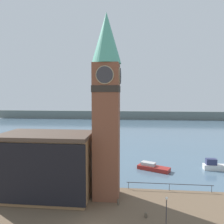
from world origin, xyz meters
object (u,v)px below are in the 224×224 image
object	(u,v)px
pier_building	(47,165)
mooring_bollard_near	(118,202)
lamp_post	(166,206)
boat_near	(153,167)
boat_far	(214,166)
mooring_bollard_far	(146,215)
clock_tower	(107,101)

from	to	relation	value
pier_building	mooring_bollard_near	world-z (taller)	pier_building
pier_building	lamp_post	world-z (taller)	pier_building
pier_building	lamp_post	size ratio (longest dim) A/B	3.63
boat_near	lamp_post	distance (m)	19.05
pier_building	boat_far	distance (m)	31.89
mooring_bollard_far	lamp_post	world-z (taller)	lamp_post
lamp_post	boat_near	bearing A→B (deg)	89.70
mooring_bollard_near	mooring_bollard_far	size ratio (longest dim) A/B	1.31
clock_tower	mooring_bollard_near	distance (m)	13.70
pier_building	mooring_bollard_near	size ratio (longest dim) A/B	16.02
boat_near	mooring_bollard_far	size ratio (longest dim) A/B	10.48
mooring_bollard_far	lamp_post	bearing A→B (deg)	-43.04
boat_far	clock_tower	bearing A→B (deg)	-143.38
pier_building	lamp_post	distance (m)	17.30
boat_near	mooring_bollard_near	size ratio (longest dim) A/B	8.02
clock_tower	pier_building	bearing A→B (deg)	-174.72
mooring_bollard_near	pier_building	bearing A→B (deg)	171.81
mooring_bollard_far	mooring_bollard_near	bearing A→B (deg)	143.24
pier_building	mooring_bollard_far	bearing A→B (deg)	-16.53
lamp_post	pier_building	bearing A→B (deg)	159.18
mooring_bollard_near	lamp_post	xyz separation A→B (m)	(5.64, -4.60, 2.09)
boat_near	lamp_post	bearing A→B (deg)	-65.06
boat_near	boat_far	size ratio (longest dim) A/B	1.44
clock_tower	boat_near	xyz separation A→B (m)	(7.55, 12.05, -13.29)
clock_tower	mooring_bollard_near	world-z (taller)	clock_tower
boat_near	boat_far	world-z (taller)	boat_far
boat_far	mooring_bollard_near	distance (m)	23.82
lamp_post	mooring_bollard_near	bearing A→B (deg)	140.76
boat_near	mooring_bollard_far	bearing A→B (deg)	-72.15
clock_tower	boat_near	size ratio (longest dim) A/B	4.00
boat_near	mooring_bollard_near	world-z (taller)	boat_near
boat_near	clock_tower	bearing A→B (deg)	-96.84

